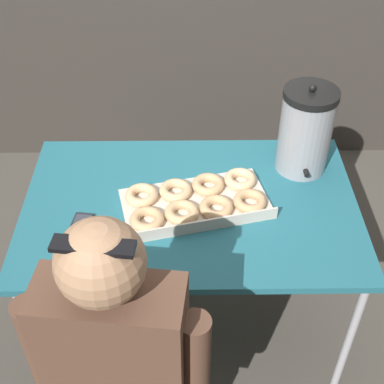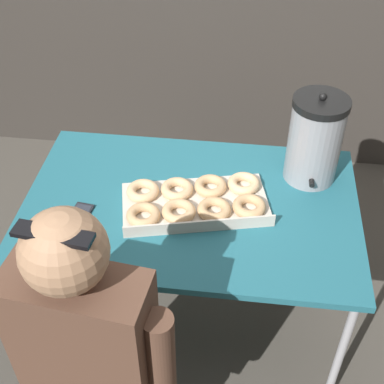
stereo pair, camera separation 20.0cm
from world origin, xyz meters
name	(u,v)px [view 2 (the right image)]	position (x,y,z in m)	size (l,w,h in m)	color
ground_plane	(191,314)	(0.00, 0.00, 0.00)	(12.00, 12.00, 0.00)	#4C473F
folding_table	(191,212)	(0.00, 0.00, 0.66)	(1.28, 0.83, 0.70)	#236675
donut_box	(195,201)	(0.02, -0.01, 0.73)	(0.60, 0.41, 0.05)	beige
coffee_urn	(315,139)	(0.45, 0.23, 0.88)	(0.21, 0.24, 0.38)	#939399
cell_phone	(78,217)	(-0.40, -0.13, 0.71)	(0.09, 0.16, 0.01)	black
person_seated	(92,373)	(-0.21, -0.69, 0.62)	(0.52, 0.25, 1.26)	#33332D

